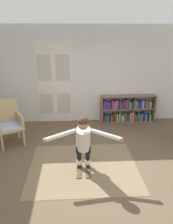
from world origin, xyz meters
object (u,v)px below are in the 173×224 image
object	(u,v)px
person_skier	(83,139)
skis_pair	(83,165)
wicker_chair	(8,122)
bookshelf	(127,110)

from	to	relation	value
person_skier	skis_pair	bearing A→B (deg)	87.65
wicker_chair	skis_pair	distance (m)	2.23
bookshelf	wicker_chair	xyz separation A→B (m)	(-3.29, -1.26, 0.20)
bookshelf	person_skier	bearing A→B (deg)	-119.82
wicker_chair	skis_pair	bearing A→B (deg)	-32.89
wicker_chair	skis_pair	size ratio (longest dim) A/B	1.30
bookshelf	person_skier	world-z (taller)	person_skier
skis_pair	wicker_chair	bearing A→B (deg)	147.11
wicker_chair	skis_pair	world-z (taller)	wicker_chair
wicker_chair	person_skier	xyz separation A→B (m)	(1.81, -1.34, 0.15)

